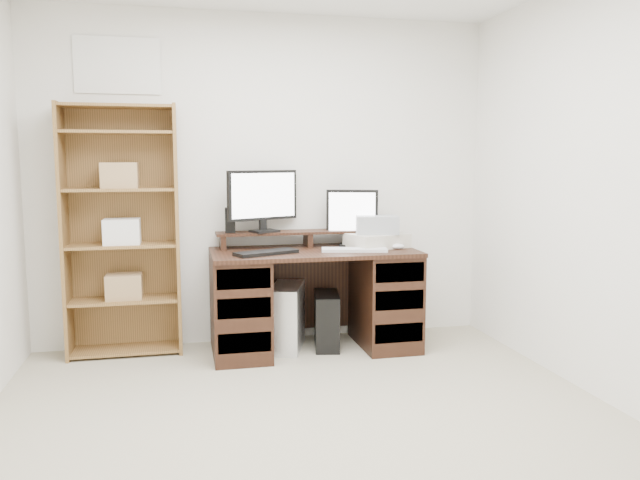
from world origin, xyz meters
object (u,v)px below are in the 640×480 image
object	(u,v)px
monitor_wide	(263,198)
tower_black	(327,320)
monitor_small	(352,215)
bookshelf	(122,229)
desk	(314,298)
tower_silver	(287,317)
printer	(377,240)

from	to	relation	value
monitor_wide	tower_black	xyz separation A→B (m)	(0.45, -0.17, -0.92)
monitor_small	bookshelf	distance (m)	1.70
desk	monitor_small	bearing A→B (deg)	24.25
monitor_small	bookshelf	xyz separation A→B (m)	(-1.70, 0.06, -0.07)
monitor_wide	tower_black	world-z (taller)	monitor_wide
desk	tower_silver	bearing A→B (deg)	164.05
monitor_small	tower_silver	world-z (taller)	monitor_small
monitor_wide	monitor_small	size ratio (longest dim) A/B	1.27
printer	tower_silver	bearing A→B (deg)	160.77
tower_silver	monitor_wide	bearing A→B (deg)	155.36
printer	bookshelf	world-z (taller)	bookshelf
printer	tower_silver	size ratio (longest dim) A/B	0.87
tower_black	bookshelf	size ratio (longest dim) A/B	0.24
printer	tower_silver	xyz separation A→B (m)	(-0.69, 0.02, -0.56)
monitor_small	tower_black	distance (m)	0.82
monitor_small	printer	distance (m)	0.27
tower_black	tower_silver	bearing A→B (deg)	-174.99
desk	printer	size ratio (longest dim) A/B	3.58
tower_silver	tower_black	size ratio (longest dim) A/B	1.10
tower_silver	tower_black	world-z (taller)	tower_silver
monitor_small	printer	size ratio (longest dim) A/B	1.03
tower_black	desk	bearing A→B (deg)	-155.35
monitor_small	bookshelf	bearing A→B (deg)	-163.54
tower_silver	tower_black	distance (m)	0.30
bookshelf	tower_black	bearing A→B (deg)	-7.24
desk	monitor_small	distance (m)	0.70
tower_silver	printer	bearing A→B (deg)	16.09
desk	tower_silver	size ratio (longest dim) A/B	3.11
tower_black	monitor_wide	bearing A→B (deg)	170.00
desk	monitor_wide	xyz separation A→B (m)	(-0.35, 0.20, 0.74)
desk	printer	xyz separation A→B (m)	(0.50, 0.04, 0.41)
desk	tower_black	size ratio (longest dim) A/B	3.43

